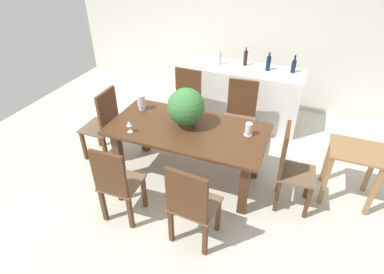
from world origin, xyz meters
TOP-DOWN VIEW (x-y plane):
  - ground_plane at (0.00, 0.00)m, footprint 7.04×7.04m
  - back_wall at (0.00, 2.60)m, footprint 6.40×0.10m
  - dining_table at (0.00, 0.09)m, footprint 1.91×0.96m
  - chair_far_right at (0.42, 1.05)m, footprint 0.49×0.49m
  - chair_far_left at (-0.43, 1.05)m, footprint 0.45×0.47m
  - chair_head_end at (-1.23, 0.09)m, footprint 0.43×0.43m
  - chair_near_right at (0.42, -0.86)m, footprint 0.49×0.45m
  - chair_foot_end at (1.23, 0.08)m, footprint 0.43×0.43m
  - chair_near_left at (-0.43, -0.86)m, footprint 0.42×0.42m
  - flower_centerpiece at (-0.04, 0.15)m, footprint 0.45×0.45m
  - crystal_vase_left at (-0.74, 0.30)m, footprint 0.10×0.10m
  - crystal_vase_center_near at (0.71, 0.21)m, footprint 0.10×0.10m
  - wine_glass at (-0.60, -0.24)m, footprint 0.07×0.07m
  - kitchen_counter at (0.33, 1.80)m, footprint 1.73×0.65m
  - wine_bottle_dark at (0.24, 1.94)m, footprint 0.06×0.06m
  - wine_bottle_green at (0.98, 1.91)m, footprint 0.07×0.07m
  - wine_bottle_tall at (0.61, 1.86)m, footprint 0.07×0.07m
  - wine_bottle_amber at (-0.16, 1.82)m, footprint 0.06×0.06m
  - side_table at (1.91, 0.45)m, footprint 0.58×0.51m

SIDE VIEW (x-z plane):
  - ground_plane at x=0.00m, z-range 0.00..0.00m
  - kitchen_counter at x=0.33m, z-range 0.00..0.93m
  - side_table at x=1.91m, z-range 0.17..0.88m
  - chair_near_left at x=-0.43m, z-range 0.05..1.04m
  - chair_near_right at x=0.42m, z-range 0.06..1.06m
  - chair_foot_end at x=1.23m, z-range 0.05..1.08m
  - chair_far_right at x=0.42m, z-range 0.05..1.08m
  - chair_head_end at x=-1.23m, z-range 0.05..1.10m
  - chair_far_left at x=-0.43m, z-range 0.05..1.10m
  - dining_table at x=0.00m, z-range 0.26..1.02m
  - crystal_vase_center_near at x=0.71m, z-range 0.77..0.93m
  - wine_glass at x=-0.60m, z-range 0.80..0.95m
  - crystal_vase_left at x=-0.74m, z-range 0.78..0.99m
  - flower_centerpiece at x=-0.04m, z-range 0.77..1.25m
  - wine_bottle_amber at x=-0.16m, z-range 0.90..1.15m
  - wine_bottle_green at x=0.98m, z-range 0.89..1.17m
  - wine_bottle_tall at x=0.61m, z-range 0.90..1.18m
  - wine_bottle_dark at x=0.24m, z-range 0.90..1.19m
  - back_wall at x=0.00m, z-range 0.00..2.60m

